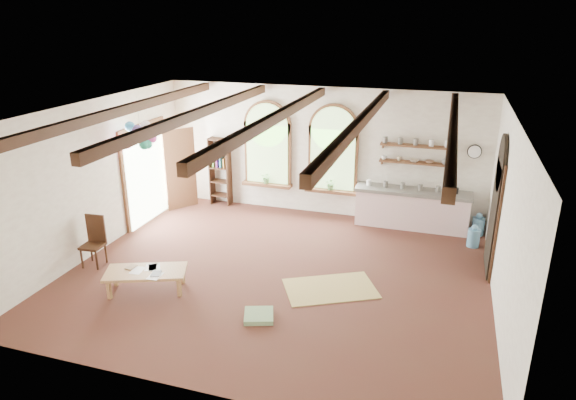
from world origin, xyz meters
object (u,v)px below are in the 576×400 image
at_px(kitchen_counter, 412,208).
at_px(balloon_cluster, 141,136).
at_px(coffee_table, 146,273).
at_px(side_chair, 94,251).

xyz_separation_m(kitchen_counter, balloon_cluster, (-5.71, -2.29, 1.86)).
relative_size(kitchen_counter, coffee_table, 1.69).
distance_m(kitchen_counter, side_chair, 7.15).
height_order(side_chair, balloon_cluster, balloon_cluster).
bearing_deg(side_chair, kitchen_counter, 33.57).
relative_size(coffee_table, balloon_cluster, 1.39).
bearing_deg(coffee_table, balloon_cluster, 120.60).
bearing_deg(kitchen_counter, side_chair, -146.43).
distance_m(kitchen_counter, coffee_table, 6.31).
xyz_separation_m(coffee_table, balloon_cluster, (-1.33, 2.25, 1.97)).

